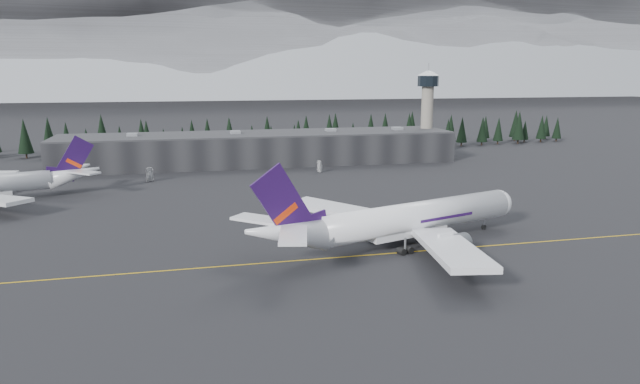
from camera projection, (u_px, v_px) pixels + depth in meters
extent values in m
plane|color=black|center=(343.00, 254.00, 117.26)|extent=(1400.00, 1400.00, 0.00)
cube|color=gold|center=(346.00, 257.00, 115.35)|extent=(400.00, 0.40, 0.02)
cube|color=black|center=(260.00, 149.00, 234.99)|extent=(160.00, 30.00, 12.00)
cube|color=#333335|center=(260.00, 134.00, 233.71)|extent=(160.00, 30.00, 0.60)
cylinder|color=gray|center=(427.00, 121.00, 253.10)|extent=(5.20, 5.20, 32.00)
cylinder|color=black|center=(428.00, 81.00, 249.60)|extent=(9.20, 9.20, 4.50)
cone|color=silver|center=(429.00, 73.00, 248.90)|extent=(10.00, 10.00, 2.00)
cube|color=black|center=(250.00, 136.00, 269.90)|extent=(360.00, 20.00, 15.00)
cylinder|color=white|center=(418.00, 216.00, 123.98)|extent=(49.26, 21.18, 6.47)
sphere|color=white|center=(498.00, 203.00, 136.57)|extent=(6.47, 6.47, 6.47)
cone|color=white|center=(287.00, 233.00, 107.35)|extent=(19.23, 11.65, 9.37)
cube|color=white|center=(351.00, 212.00, 135.04)|extent=(27.64, 27.31, 2.77)
cylinder|color=#919498|center=(387.00, 221.00, 133.73)|extent=(7.92, 6.03, 4.10)
cube|color=white|center=(451.00, 248.00, 107.04)|extent=(13.94, 31.29, 2.77)
cylinder|color=#919498|center=(453.00, 244.00, 115.67)|extent=(7.92, 6.03, 4.10)
cube|color=#290F48|center=(284.00, 205.00, 105.96)|extent=(13.19, 4.65, 16.07)
cube|color=red|center=(285.00, 213.00, 106.40)|extent=(5.20, 2.17, 3.96)
cube|color=white|center=(262.00, 220.00, 111.37)|extent=(12.04, 11.59, 0.54)
cube|color=white|center=(293.00, 235.00, 100.53)|extent=(7.29, 12.63, 0.54)
cylinder|color=black|center=(484.00, 223.00, 135.25)|extent=(0.54, 0.54, 3.24)
cylinder|color=black|center=(377.00, 235.00, 125.09)|extent=(0.54, 0.54, 3.24)
cylinder|color=black|center=(405.00, 246.00, 116.96)|extent=(0.54, 0.54, 3.24)
cone|color=silver|center=(74.00, 174.00, 174.71)|extent=(17.01, 10.34, 8.29)
cube|color=#250E43|center=(74.00, 159.00, 173.96)|extent=(11.65, 4.14, 14.21)
cube|color=#EA390D|center=(74.00, 163.00, 174.15)|extent=(4.59, 1.93, 3.50)
cube|color=silver|center=(83.00, 172.00, 170.62)|extent=(10.65, 10.23, 0.48)
cube|color=silver|center=(77.00, 167.00, 180.19)|extent=(6.42, 11.17, 0.48)
imported|color=silver|center=(150.00, 180.00, 195.69)|extent=(4.40, 5.60, 1.42)
imported|color=silver|center=(320.00, 170.00, 214.07)|extent=(4.94, 3.91, 1.58)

